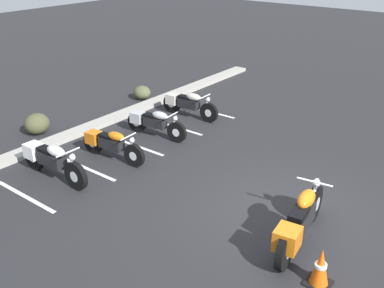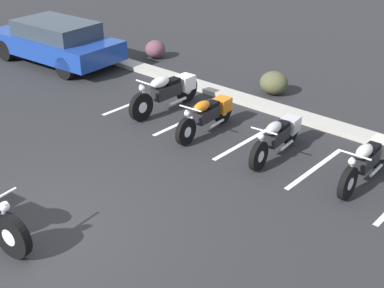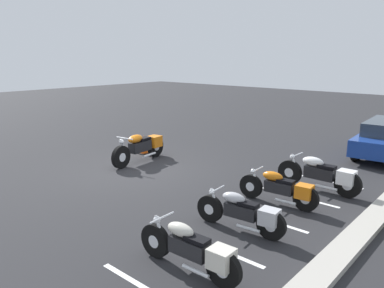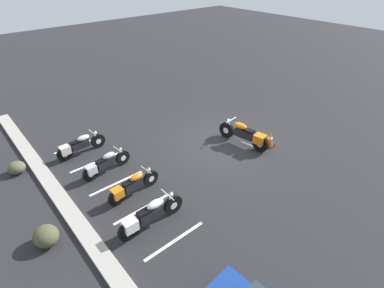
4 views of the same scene
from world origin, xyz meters
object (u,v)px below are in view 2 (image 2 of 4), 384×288
at_px(landscape_rock_0, 274,83).
at_px(parked_bike_2, 278,136).
at_px(car_blue, 55,41).
at_px(parked_bike_1, 208,114).
at_px(parked_bike_0, 168,91).
at_px(parked_bike_3, 368,159).
at_px(landscape_rock_2, 155,49).

bearing_deg(landscape_rock_0, parked_bike_2, -55.13).
height_order(parked_bike_2, car_blue, car_blue).
distance_m(parked_bike_1, car_blue, 6.62).
height_order(parked_bike_0, parked_bike_2, parked_bike_0).
bearing_deg(parked_bike_3, landscape_rock_2, -110.66).
bearing_deg(parked_bike_3, parked_bike_2, -85.73).
bearing_deg(landscape_rock_0, car_blue, -161.45).
bearing_deg(parked_bike_1, landscape_rock_2, -127.62).
relative_size(parked_bike_3, car_blue, 0.47).
bearing_deg(parked_bike_1, parked_bike_2, 88.96).
xyz_separation_m(parked_bike_1, landscape_rock_2, (-4.66, 3.05, -0.14)).
xyz_separation_m(parked_bike_2, landscape_rock_2, (-6.42, 2.94, -0.14)).
bearing_deg(parked_bike_3, landscape_rock_0, -126.73).
distance_m(car_blue, landscape_rock_0, 6.76).
relative_size(parked_bike_0, parked_bike_1, 1.13).
xyz_separation_m(parked_bike_3, landscape_rock_0, (-3.74, 2.57, -0.13)).
distance_m(parked_bike_2, parked_bike_3, 1.82).
distance_m(parked_bike_1, parked_bike_2, 1.76).
bearing_deg(parked_bike_2, car_blue, -100.22).
xyz_separation_m(car_blue, landscape_rock_2, (1.91, 2.31, -0.40)).
bearing_deg(parked_bike_0, parked_bike_2, 85.84).
bearing_deg(landscape_rock_2, parked_bike_1, -33.15).
xyz_separation_m(parked_bike_1, parked_bike_3, (3.57, 0.31, 0.01)).
distance_m(parked_bike_3, landscape_rock_0, 4.54).
bearing_deg(parked_bike_2, parked_bike_3, 90.66).
height_order(parked_bike_1, landscape_rock_2, parked_bike_1).
relative_size(parked_bike_0, parked_bike_3, 1.09).
distance_m(parked_bike_2, car_blue, 8.36).
xyz_separation_m(car_blue, landscape_rock_0, (6.40, 2.15, -0.38)).
height_order(landscape_rock_0, landscape_rock_2, landscape_rock_0).
bearing_deg(landscape_rock_0, parked_bike_0, -118.28).
relative_size(parked_bike_0, landscape_rock_2, 3.35).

